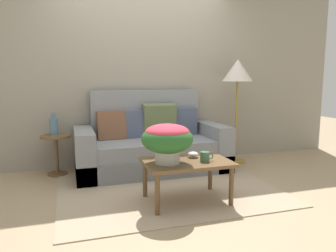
{
  "coord_description": "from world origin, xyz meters",
  "views": [
    {
      "loc": [
        -1.03,
        -3.33,
        1.22
      ],
      "look_at": [
        0.05,
        0.11,
        0.69
      ],
      "focal_mm": 34.0,
      "sensor_mm": 36.0,
      "label": 1
    }
  ],
  "objects_px": {
    "side_table": "(56,147)",
    "potted_plant": "(167,138)",
    "couch": "(151,146)",
    "coffee_mug": "(205,157)",
    "table_vase": "(54,126)",
    "floor_lamp": "(238,75)",
    "snack_bowl": "(193,154)",
    "coffee_table": "(187,166)"
  },
  "relations": [
    {
      "from": "floor_lamp",
      "to": "snack_bowl",
      "type": "xyz_separation_m",
      "value": [
        -1.13,
        -1.13,
        -0.82
      ]
    },
    {
      "from": "couch",
      "to": "snack_bowl",
      "type": "height_order",
      "value": "couch"
    },
    {
      "from": "coffee_table",
      "to": "table_vase",
      "type": "xyz_separation_m",
      "value": [
        -1.29,
        1.37,
        0.26
      ]
    },
    {
      "from": "couch",
      "to": "table_vase",
      "type": "distance_m",
      "value": 1.28
    },
    {
      "from": "couch",
      "to": "snack_bowl",
      "type": "relative_size",
      "value": 17.77
    },
    {
      "from": "couch",
      "to": "table_vase",
      "type": "relative_size",
      "value": 7.06
    },
    {
      "from": "couch",
      "to": "coffee_mug",
      "type": "xyz_separation_m",
      "value": [
        0.21,
        -1.29,
        0.14
      ]
    },
    {
      "from": "potted_plant",
      "to": "coffee_mug",
      "type": "height_order",
      "value": "potted_plant"
    },
    {
      "from": "potted_plant",
      "to": "table_vase",
      "type": "height_order",
      "value": "potted_plant"
    },
    {
      "from": "potted_plant",
      "to": "snack_bowl",
      "type": "relative_size",
      "value": 4.43
    },
    {
      "from": "potted_plant",
      "to": "coffee_table",
      "type": "bearing_deg",
      "value": 10.18
    },
    {
      "from": "snack_bowl",
      "to": "side_table",
      "type": "bearing_deg",
      "value": 137.68
    },
    {
      "from": "coffee_table",
      "to": "table_vase",
      "type": "height_order",
      "value": "table_vase"
    },
    {
      "from": "coffee_mug",
      "to": "potted_plant",
      "type": "bearing_deg",
      "value": 173.15
    },
    {
      "from": "potted_plant",
      "to": "coffee_mug",
      "type": "bearing_deg",
      "value": -6.85
    },
    {
      "from": "coffee_table",
      "to": "table_vase",
      "type": "relative_size",
      "value": 3.03
    },
    {
      "from": "coffee_mug",
      "to": "coffee_table",
      "type": "bearing_deg",
      "value": 152.48
    },
    {
      "from": "couch",
      "to": "coffee_mug",
      "type": "height_order",
      "value": "couch"
    },
    {
      "from": "side_table",
      "to": "snack_bowl",
      "type": "xyz_separation_m",
      "value": [
        1.38,
        -1.25,
        0.1
      ]
    },
    {
      "from": "snack_bowl",
      "to": "coffee_table",
      "type": "bearing_deg",
      "value": -137.35
    },
    {
      "from": "coffee_mug",
      "to": "snack_bowl",
      "type": "height_order",
      "value": "coffee_mug"
    },
    {
      "from": "couch",
      "to": "potted_plant",
      "type": "height_order",
      "value": "couch"
    },
    {
      "from": "couch",
      "to": "coffee_table",
      "type": "bearing_deg",
      "value": -87.44
    },
    {
      "from": "side_table",
      "to": "snack_bowl",
      "type": "relative_size",
      "value": 4.66
    },
    {
      "from": "coffee_table",
      "to": "floor_lamp",
      "type": "xyz_separation_m",
      "value": [
        1.24,
        1.23,
        0.91
      ]
    },
    {
      "from": "coffee_table",
      "to": "potted_plant",
      "type": "height_order",
      "value": "potted_plant"
    },
    {
      "from": "coffee_mug",
      "to": "table_vase",
      "type": "height_order",
      "value": "table_vase"
    },
    {
      "from": "floor_lamp",
      "to": "table_vase",
      "type": "relative_size",
      "value": 5.37
    },
    {
      "from": "potted_plant",
      "to": "table_vase",
      "type": "distance_m",
      "value": 1.77
    },
    {
      "from": "side_table",
      "to": "potted_plant",
      "type": "relative_size",
      "value": 1.05
    },
    {
      "from": "floor_lamp",
      "to": "table_vase",
      "type": "bearing_deg",
      "value": 176.87
    },
    {
      "from": "coffee_table",
      "to": "floor_lamp",
      "type": "distance_m",
      "value": 1.97
    },
    {
      "from": "coffee_mug",
      "to": "couch",
      "type": "bearing_deg",
      "value": 99.44
    },
    {
      "from": "couch",
      "to": "snack_bowl",
      "type": "distance_m",
      "value": 1.13
    },
    {
      "from": "potted_plant",
      "to": "snack_bowl",
      "type": "bearing_deg",
      "value": 23.1
    },
    {
      "from": "couch",
      "to": "side_table",
      "type": "bearing_deg",
      "value": 173.32
    },
    {
      "from": "floor_lamp",
      "to": "potted_plant",
      "type": "xyz_separation_m",
      "value": [
        -1.45,
        -1.27,
        -0.62
      ]
    },
    {
      "from": "couch",
      "to": "table_vase",
      "type": "xyz_separation_m",
      "value": [
        -1.23,
        0.16,
        0.31
      ]
    },
    {
      "from": "couch",
      "to": "table_vase",
      "type": "bearing_deg",
      "value": 172.52
    },
    {
      "from": "couch",
      "to": "coffee_mug",
      "type": "distance_m",
      "value": 1.32
    },
    {
      "from": "side_table",
      "to": "coffee_mug",
      "type": "height_order",
      "value": "same"
    },
    {
      "from": "floor_lamp",
      "to": "snack_bowl",
      "type": "bearing_deg",
      "value": -134.95
    }
  ]
}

